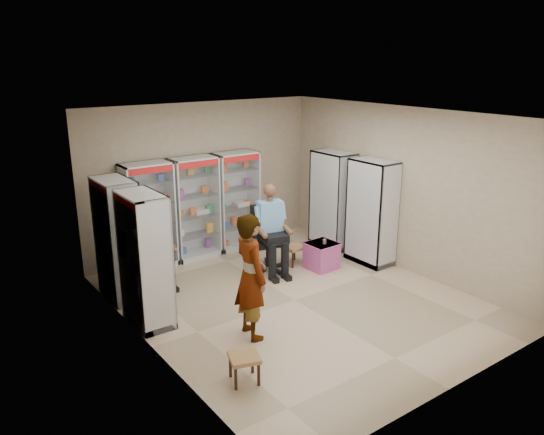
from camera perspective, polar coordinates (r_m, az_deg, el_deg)
floor at (r=8.80m, az=2.46°, el=-8.88°), size 6.00×6.00×0.00m
room_shell at (r=8.14m, az=2.63°, el=3.70°), size 5.02×6.02×3.01m
cabinet_back_left at (r=10.05m, az=-13.11°, el=0.12°), size 0.90×0.50×2.00m
cabinet_back_mid at (r=10.43m, az=-8.32°, el=1.01°), size 0.90×0.50×2.00m
cabinet_back_right at (r=10.88m, az=-3.90°, el=1.82°), size 0.90×0.50×2.00m
cabinet_right_far at (r=10.97m, az=6.52°, el=1.87°), size 0.90×0.50×2.00m
cabinet_right_near at (r=10.21m, az=10.66°, el=0.55°), size 0.90×0.50×2.00m
cabinet_left_far at (r=8.91m, az=-16.24°, el=-2.30°), size 0.90×0.50×2.00m
cabinet_left_near at (r=7.93m, az=-13.48°, el=-4.46°), size 0.90×0.50×2.00m
wooden_chair at (r=9.49m, az=-12.54°, el=-4.24°), size 0.42×0.42×0.94m
seated_customer at (r=9.37m, az=-12.49°, el=-3.19°), size 0.44×0.60×1.34m
office_chair at (r=9.78m, az=-0.45°, el=-2.29°), size 0.80×0.80×1.22m
seated_shopkeeper at (r=9.68m, az=-0.28°, el=-1.43°), size 0.65×0.81×1.56m
pink_trunk at (r=10.01m, az=5.36°, el=-4.10°), size 0.54×0.52×0.50m
tea_glass at (r=9.87m, az=5.68°, el=-2.58°), size 0.07×0.07×0.09m
woven_stool_a at (r=10.20m, az=2.34°, el=-4.04°), size 0.38×0.38×0.36m
woven_stool_b at (r=6.74m, az=-2.99°, el=-15.89°), size 0.45×0.45×0.36m
standing_man at (r=7.40m, az=-2.30°, el=-6.35°), size 0.52×0.72×1.82m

